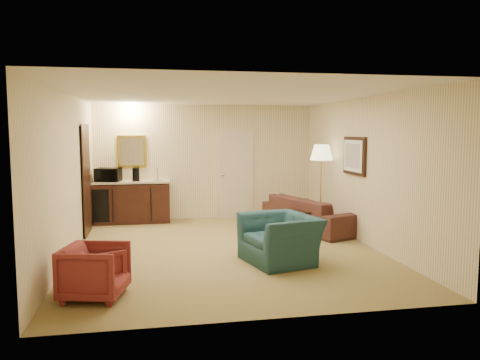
{
  "coord_description": "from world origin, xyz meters",
  "views": [
    {
      "loc": [
        -1.19,
        -7.68,
        2.01
      ],
      "look_at": [
        0.34,
        0.5,
        1.13
      ],
      "focal_mm": 35.0,
      "sensor_mm": 36.0,
      "label": 1
    }
  ],
  "objects_px": {
    "teal_armchair": "(280,231)",
    "waste_bin": "(163,214)",
    "wetbar_cabinet": "(133,202)",
    "rose_chair_far": "(95,267)",
    "microwave": "(108,173)",
    "floor_lamp": "(321,186)",
    "rose_chair_near": "(95,269)",
    "coffee_table": "(303,222)",
    "sofa": "(311,208)",
    "coffee_maker": "(136,175)"
  },
  "relations": [
    {
      "from": "floor_lamp",
      "to": "waste_bin",
      "type": "relative_size",
      "value": 5.19
    },
    {
      "from": "sofa",
      "to": "coffee_maker",
      "type": "height_order",
      "value": "coffee_maker"
    },
    {
      "from": "teal_armchair",
      "to": "rose_chair_far",
      "type": "height_order",
      "value": "teal_armchair"
    },
    {
      "from": "waste_bin",
      "to": "microwave",
      "type": "xyz_separation_m",
      "value": [
        -1.15,
        0.05,
        0.93
      ]
    },
    {
      "from": "wetbar_cabinet",
      "to": "coffee_table",
      "type": "distance_m",
      "value": 3.78
    },
    {
      "from": "waste_bin",
      "to": "wetbar_cabinet",
      "type": "bearing_deg",
      "value": 173.85
    },
    {
      "from": "teal_armchair",
      "to": "coffee_maker",
      "type": "xyz_separation_m",
      "value": [
        -2.27,
        3.56,
        0.58
      ]
    },
    {
      "from": "teal_armchair",
      "to": "waste_bin",
      "type": "height_order",
      "value": "teal_armchair"
    },
    {
      "from": "wetbar_cabinet",
      "to": "rose_chair_near",
      "type": "bearing_deg",
      "value": -93.03
    },
    {
      "from": "rose_chair_far",
      "to": "waste_bin",
      "type": "relative_size",
      "value": 1.86
    },
    {
      "from": "sofa",
      "to": "microwave",
      "type": "distance_m",
      "value": 4.38
    },
    {
      "from": "rose_chair_far",
      "to": "waste_bin",
      "type": "distance_m",
      "value": 4.49
    },
    {
      "from": "rose_chair_near",
      "to": "sofa",
      "type": "bearing_deg",
      "value": -35.91
    },
    {
      "from": "sofa",
      "to": "floor_lamp",
      "type": "xyz_separation_m",
      "value": [
        0.25,
        0.1,
        0.42
      ]
    },
    {
      "from": "wetbar_cabinet",
      "to": "rose_chair_far",
      "type": "relative_size",
      "value": 2.63
    },
    {
      "from": "sofa",
      "to": "coffee_maker",
      "type": "relative_size",
      "value": 7.92
    },
    {
      "from": "waste_bin",
      "to": "microwave",
      "type": "bearing_deg",
      "value": 177.76
    },
    {
      "from": "wetbar_cabinet",
      "to": "waste_bin",
      "type": "height_order",
      "value": "wetbar_cabinet"
    },
    {
      "from": "rose_chair_near",
      "to": "coffee_table",
      "type": "bearing_deg",
      "value": -37.44
    },
    {
      "from": "wetbar_cabinet",
      "to": "microwave",
      "type": "height_order",
      "value": "microwave"
    },
    {
      "from": "rose_chair_near",
      "to": "coffee_maker",
      "type": "distance_m",
      "value": 4.73
    },
    {
      "from": "sofa",
      "to": "rose_chair_near",
      "type": "xyz_separation_m",
      "value": [
        -3.85,
        -3.3,
        -0.09
      ]
    },
    {
      "from": "sofa",
      "to": "waste_bin",
      "type": "bearing_deg",
      "value": 46.25
    },
    {
      "from": "waste_bin",
      "to": "microwave",
      "type": "height_order",
      "value": "microwave"
    },
    {
      "from": "wetbar_cabinet",
      "to": "rose_chair_far",
      "type": "height_order",
      "value": "wetbar_cabinet"
    },
    {
      "from": "teal_armchair",
      "to": "rose_chair_near",
      "type": "height_order",
      "value": "teal_armchair"
    },
    {
      "from": "rose_chair_near",
      "to": "rose_chair_far",
      "type": "xyz_separation_m",
      "value": [
        -0.02,
        0.25,
        -0.05
      ]
    },
    {
      "from": "microwave",
      "to": "teal_armchair",
      "type": "bearing_deg",
      "value": -38.09
    },
    {
      "from": "sofa",
      "to": "waste_bin",
      "type": "height_order",
      "value": "sofa"
    },
    {
      "from": "waste_bin",
      "to": "rose_chair_far",
      "type": "bearing_deg",
      "value": -101.88
    },
    {
      "from": "microwave",
      "to": "coffee_maker",
      "type": "bearing_deg",
      "value": 10.12
    },
    {
      "from": "rose_chair_near",
      "to": "microwave",
      "type": "xyz_separation_m",
      "value": [
        -0.25,
        4.7,
        0.74
      ]
    },
    {
      "from": "wetbar_cabinet",
      "to": "microwave",
      "type": "bearing_deg",
      "value": -177.14
    },
    {
      "from": "sofa",
      "to": "rose_chair_far",
      "type": "xyz_separation_m",
      "value": [
        -3.87,
        -3.05,
        -0.13
      ]
    },
    {
      "from": "wetbar_cabinet",
      "to": "coffee_maker",
      "type": "distance_m",
      "value": 0.61
    },
    {
      "from": "wetbar_cabinet",
      "to": "floor_lamp",
      "type": "bearing_deg",
      "value": -18.92
    },
    {
      "from": "coffee_table",
      "to": "waste_bin",
      "type": "relative_size",
      "value": 2.52
    },
    {
      "from": "floor_lamp",
      "to": "waste_bin",
      "type": "distance_m",
      "value": 3.51
    },
    {
      "from": "wetbar_cabinet",
      "to": "rose_chair_far",
      "type": "distance_m",
      "value": 4.48
    },
    {
      "from": "rose_chair_near",
      "to": "rose_chair_far",
      "type": "height_order",
      "value": "rose_chair_near"
    },
    {
      "from": "sofa",
      "to": "rose_chair_near",
      "type": "relative_size",
      "value": 3.17
    },
    {
      "from": "rose_chair_near",
      "to": "rose_chair_far",
      "type": "relative_size",
      "value": 1.15
    },
    {
      "from": "sofa",
      "to": "waste_bin",
      "type": "distance_m",
      "value": 3.26
    },
    {
      "from": "teal_armchair",
      "to": "coffee_maker",
      "type": "distance_m",
      "value": 4.26
    },
    {
      "from": "rose_chair_near",
      "to": "microwave",
      "type": "relative_size",
      "value": 1.38
    },
    {
      "from": "sofa",
      "to": "microwave",
      "type": "height_order",
      "value": "microwave"
    },
    {
      "from": "rose_chair_far",
      "to": "coffee_table",
      "type": "height_order",
      "value": "rose_chair_far"
    },
    {
      "from": "wetbar_cabinet",
      "to": "teal_armchair",
      "type": "height_order",
      "value": "teal_armchair"
    },
    {
      "from": "wetbar_cabinet",
      "to": "floor_lamp",
      "type": "height_order",
      "value": "floor_lamp"
    },
    {
      "from": "wetbar_cabinet",
      "to": "microwave",
      "type": "relative_size",
      "value": 3.13
    }
  ]
}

